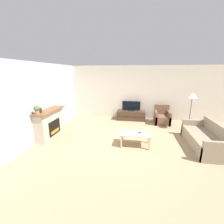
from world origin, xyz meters
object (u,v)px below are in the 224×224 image
Objects in this scene: armchair at (162,118)px; mantel_vase_left at (41,110)px; remote at (140,132)px; couch at (206,140)px; potted_plant at (37,109)px; tv at (131,106)px; floor_lamp at (192,97)px; fireplace at (50,123)px; tv_stand at (131,115)px; coffee_table at (135,135)px.

mantel_vase_left is at bearing -148.39° from armchair.
remote is 2.13m from couch.
potted_plant is 4.34m from tv.
armchair is 1.69m from floor_lamp.
couch is at bearing 0.01° from fireplace.
floor_lamp is at bearing -41.44° from armchair.
fireplace reaches higher than tv_stand.
armchair is at bearing 27.10° from fireplace.
tv is (0.00, -0.00, 0.47)m from tv_stand.
mantel_vase_left is at bearing -175.95° from coffee_table.
remote is (3.31, -0.17, -0.09)m from fireplace.
floor_lamp reaches higher than tv_stand.
mantel_vase_left is at bearing -175.28° from couch.
fireplace reaches higher than tv.
tv_stand is at bearing 154.75° from floor_lamp.
potted_plant reaches higher than couch.
mantel_vase_left is 0.10× the size of couch.
coffee_table is 0.60× the size of floor_lamp.
armchair is 0.54× the size of floor_lamp.
floor_lamp reaches higher than coffee_table.
fireplace is at bearing -138.87° from tv.
tv is 0.56× the size of floor_lamp.
tv_stand is 9.54× the size of remote.
coffee_table is at bearing -84.80° from tv_stand.
tv is 1.03× the size of armchair.
tv reaches higher than tv_stand.
tv_stand is 1.50m from armchair.
fireplace is 1.67× the size of tv.
potted_plant is at bearing -173.33° from couch.
couch is at bearing -65.33° from armchair.
tv is at bearing 168.25° from armchair.
armchair reaches higher than couch.
potted_plant is 0.19× the size of floor_lamp.
coffee_table is (-1.22, -2.47, 0.09)m from armchair.
potted_plant reaches higher than remote.
armchair reaches higher than remote.
coffee_table is 0.16m from remote.
mantel_vase_left is 5.64m from floor_lamp.
couch reaches higher than remote.
remote is (-1.09, -2.41, 0.16)m from armchair.
armchair is 2.65m from remote.
armchair reaches higher than coffee_table.
tv is at bearing 95.20° from coffee_table.
coffee_table is (3.16, 0.22, -0.76)m from mantel_vase_left.
tv is at bearing 45.89° from mantel_vase_left.
potted_plant is 3.29m from coffee_table.
tv reaches higher than couch.
couch is (2.50, -2.55, -0.43)m from tv.
floor_lamp is (-0.10, 1.42, 1.14)m from couch.
floor_lamp is at bearing 21.12° from potted_plant.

